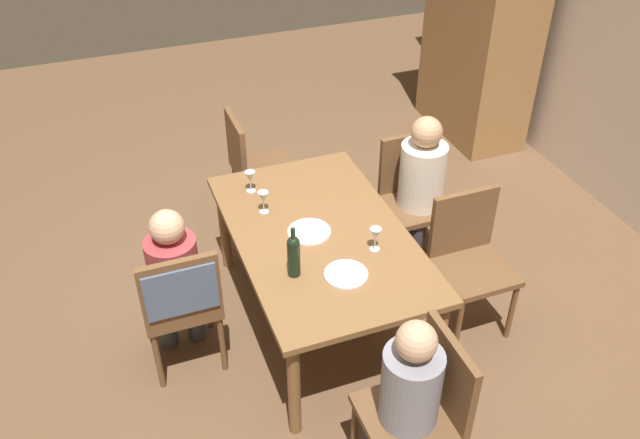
{
  "coord_description": "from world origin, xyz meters",
  "views": [
    {
      "loc": [
        2.98,
        -1.12,
        3.19
      ],
      "look_at": [
        0.0,
        0.0,
        0.82
      ],
      "focal_mm": 37.69,
      "sensor_mm": 36.0,
      "label": 1
    }
  ],
  "objects": [
    {
      "name": "ground_plane",
      "position": [
        0.0,
        0.0,
        0.0
      ],
      "size": [
        10.0,
        10.0,
        0.0
      ],
      "primitive_type": "plane",
      "color": "brown"
    },
    {
      "name": "armoire_cabinet",
      "position": [
        -1.93,
        2.25,
        1.1
      ],
      "size": [
        1.18,
        0.62,
        2.18
      ],
      "color": "olive",
      "rests_on": "ground_plane"
    },
    {
      "name": "dining_table",
      "position": [
        0.0,
        0.0,
        0.64
      ],
      "size": [
        1.66,
        1.0,
        0.72
      ],
      "color": "brown",
      "rests_on": "ground_plane"
    },
    {
      "name": "chair_near",
      "position": [
        0.12,
        -0.88,
        0.59
      ],
      "size": [
        0.46,
        0.44,
        0.92
      ],
      "rotation": [
        0.0,
        0.0,
        1.57
      ],
      "color": "brown",
      "rests_on": "ground_plane"
    },
    {
      "name": "chair_right_end",
      "position": [
        1.21,
        0.09,
        0.53
      ],
      "size": [
        0.44,
        0.44,
        0.92
      ],
      "rotation": [
        0.0,
        0.0,
        3.14
      ],
      "color": "brown",
      "rests_on": "ground_plane"
    },
    {
      "name": "chair_far_left",
      "position": [
        -0.46,
        0.88,
        0.53
      ],
      "size": [
        0.44,
        0.44,
        0.92
      ],
      "rotation": [
        0.0,
        0.0,
        -1.57
      ],
      "color": "brown",
      "rests_on": "ground_plane"
    },
    {
      "name": "chair_left_end",
      "position": [
        -1.21,
        -0.09,
        0.53
      ],
      "size": [
        0.44,
        0.44,
        0.92
      ],
      "color": "brown",
      "rests_on": "ground_plane"
    },
    {
      "name": "chair_far_right",
      "position": [
        0.29,
        0.88,
        0.53
      ],
      "size": [
        0.44,
        0.44,
        0.92
      ],
      "rotation": [
        0.0,
        0.0,
        -1.57
      ],
      "color": "brown",
      "rests_on": "ground_plane"
    },
    {
      "name": "person_woman_host",
      "position": [
        -0.03,
        -0.88,
        0.64
      ],
      "size": [
        0.34,
        0.29,
        1.1
      ],
      "rotation": [
        0.0,
        0.0,
        1.57
      ],
      "color": "#33333D",
      "rests_on": "ground_plane"
    },
    {
      "name": "person_man_bearded",
      "position": [
        1.21,
        -0.03,
        0.64
      ],
      "size": [
        0.29,
        0.33,
        1.09
      ],
      "rotation": [
        0.0,
        0.0,
        3.14
      ],
      "color": "#33333D",
      "rests_on": "ground_plane"
    },
    {
      "name": "person_man_guest",
      "position": [
        -0.35,
        0.88,
        0.66
      ],
      "size": [
        0.36,
        0.31,
        1.15
      ],
      "rotation": [
        0.0,
        0.0,
        -1.57
      ],
      "color": "#33333D",
      "rests_on": "ground_plane"
    },
    {
      "name": "wine_bottle_tall_green",
      "position": [
        0.3,
        -0.27,
        0.86
      ],
      "size": [
        0.07,
        0.07,
        0.32
      ],
      "color": "black",
      "rests_on": "dining_table"
    },
    {
      "name": "wine_glass_near_left",
      "position": [
        -0.58,
        -0.26,
        0.83
      ],
      "size": [
        0.07,
        0.07,
        0.15
      ],
      "color": "silver",
      "rests_on": "dining_table"
    },
    {
      "name": "wine_glass_centre",
      "position": [
        0.26,
        0.24,
        0.83
      ],
      "size": [
        0.07,
        0.07,
        0.15
      ],
      "color": "silver",
      "rests_on": "dining_table"
    },
    {
      "name": "wine_glass_near_right",
      "position": [
        -0.32,
        -0.25,
        0.83
      ],
      "size": [
        0.07,
        0.07,
        0.15
      ],
      "color": "silver",
      "rests_on": "dining_table"
    },
    {
      "name": "dinner_plate_host",
      "position": [
        -0.03,
        -0.06,
        0.73
      ],
      "size": [
        0.26,
        0.26,
        0.01
      ],
      "primitive_type": "cylinder",
      "color": "white",
      "rests_on": "dining_table"
    },
    {
      "name": "dinner_plate_guest_left",
      "position": [
        0.41,
        0.0,
        0.73
      ],
      "size": [
        0.25,
        0.25,
        0.01
      ],
      "primitive_type": "cylinder",
      "color": "white",
      "rests_on": "dining_table"
    }
  ]
}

